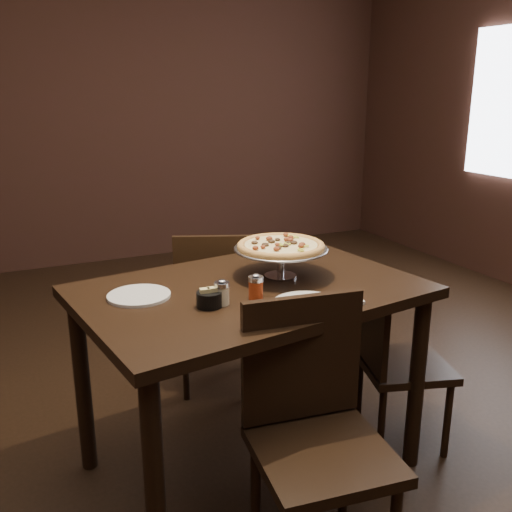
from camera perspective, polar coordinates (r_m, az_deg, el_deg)
name	(u,v)px	position (r m, az deg, el deg)	size (l,w,h in m)	color
room	(273,145)	(2.22, 1.75, 11.03)	(6.04, 7.04, 2.84)	black
dining_table	(250,312)	(2.35, -0.59, -5.61)	(1.45, 1.07, 0.84)	black
pizza_stand	(281,246)	(2.39, 2.50, 0.96)	(0.40, 0.40, 0.16)	#B3B3BA
parmesan_shaker	(222,293)	(2.11, -3.42, -3.69)	(0.06, 0.06, 0.10)	beige
pepper_flake_shaker	(256,287)	(2.16, -0.02, -3.14)	(0.06, 0.06, 0.10)	maroon
packet_caddy	(209,299)	(2.10, -4.72, -4.28)	(0.09, 0.09, 0.07)	black
napkin_stack	(341,299)	(2.18, 8.53, -4.28)	(0.13, 0.13, 0.01)	white
plate_left	(139,296)	(2.24, -11.62, -3.89)	(0.24, 0.24, 0.01)	silver
plate_near	(308,304)	(2.12, 5.18, -4.84)	(0.26, 0.26, 0.01)	silver
serving_spatula	(296,251)	(2.34, 4.01, 0.46)	(0.15, 0.15, 0.02)	#B3B3BA
chair_far	(217,305)	(3.06, -3.89, -4.94)	(0.55, 0.55, 0.91)	black
chair_near	(315,426)	(2.02, 5.88, -16.54)	(0.49, 0.49, 0.94)	black
chair_side	(392,355)	(2.70, 13.42, -9.62)	(0.48, 0.48, 0.82)	black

